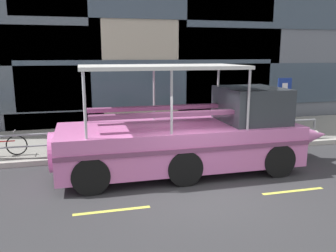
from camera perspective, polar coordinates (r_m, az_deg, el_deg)
name	(u,v)px	position (r m, az deg, el deg)	size (l,w,h in m)	color
ground_plane	(197,187)	(9.64, 4.87, -10.09)	(120.00, 120.00, 0.00)	#333335
sidewalk	(155,137)	(14.77, -2.21, -1.87)	(32.00, 4.80, 0.18)	gray
curb_edge	(169,153)	(12.43, 0.19, -4.52)	(32.00, 0.18, 0.18)	#B2ADA3
lane_centreline	(209,200)	(8.89, 6.74, -12.08)	(25.80, 0.12, 0.01)	#DBD64C
curb_guardrail	(168,133)	(12.59, 0.04, -1.24)	(12.41, 0.09, 0.83)	gray
parking_sign	(284,98)	(14.61, 18.56, 4.44)	(0.60, 0.12, 2.48)	#4C4F54
leaned_bicycle	(0,145)	(12.98, -26.02, -2.91)	(1.74, 0.46, 0.96)	black
duck_tour_boat	(195,136)	(10.72, 4.55, -1.66)	(9.06, 2.64, 3.27)	pink
pedestrian_near_bow	(258,113)	(14.48, 14.65, 2.17)	(0.33, 0.46, 1.78)	#1E2338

